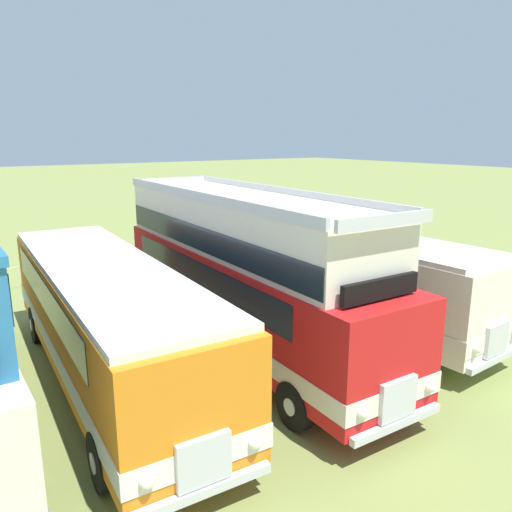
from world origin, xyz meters
The scene contains 3 objects.
bus_seventh_in_row centered at (7.56, 0.09, 1.76)m, with size 3.08×11.07×2.99m.
bus_eighth_in_row centered at (11.34, -0.18, 2.36)m, with size 2.89×11.17×4.52m.
bus_ninth_in_row centered at (15.11, -0.23, 1.75)m, with size 2.99×10.15×2.99m.
Camera 1 is at (4.25, -11.29, 5.88)m, focal length 34.96 mm.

